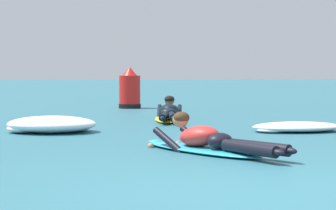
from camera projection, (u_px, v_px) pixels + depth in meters
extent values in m
plane|color=#2D6B7A|center=(148.00, 113.00, 15.30)|extent=(120.00, 120.00, 0.00)
ellipsoid|color=#2DB2D1|center=(202.00, 149.00, 7.89)|extent=(1.52, 1.99, 0.07)
ellipsoid|color=#2DB2D1|center=(156.00, 142.00, 8.63)|extent=(0.27, 0.27, 0.06)
ellipsoid|color=red|center=(200.00, 136.00, 7.92)|extent=(0.68, 0.75, 0.34)
ellipsoid|color=black|center=(220.00, 141.00, 7.63)|extent=(0.44, 0.42, 0.20)
cylinder|color=black|center=(249.00, 148.00, 7.14)|extent=(0.53, 0.81, 0.14)
ellipsoid|color=black|center=(276.00, 152.00, 6.79)|extent=(0.20, 0.24, 0.08)
cylinder|color=black|center=(259.00, 147.00, 7.24)|extent=(0.60, 0.77, 0.14)
ellipsoid|color=black|center=(289.00, 151.00, 6.92)|extent=(0.20, 0.24, 0.08)
cylinder|color=black|center=(168.00, 141.00, 8.06)|extent=(0.38, 0.53, 0.33)
sphere|color=tan|center=(151.00, 146.00, 8.36)|extent=(0.09, 0.09, 0.09)
cylinder|color=black|center=(195.00, 139.00, 8.32)|extent=(0.38, 0.53, 0.33)
sphere|color=tan|center=(178.00, 144.00, 8.60)|extent=(0.09, 0.09, 0.09)
sphere|color=tan|center=(180.00, 120.00, 8.20)|extent=(0.21, 0.21, 0.21)
ellipsoid|color=#47331E|center=(181.00, 118.00, 8.19)|extent=(0.29, 0.29, 0.16)
ellipsoid|color=yellow|center=(169.00, 118.00, 13.13)|extent=(0.91, 2.45, 0.07)
ellipsoid|color=yellow|center=(170.00, 114.00, 14.27)|extent=(0.24, 0.23, 0.06)
ellipsoid|color=black|center=(169.00, 110.00, 13.17)|extent=(0.49, 0.74, 0.35)
ellipsoid|color=black|center=(169.00, 113.00, 12.77)|extent=(0.38, 0.32, 0.20)
cylinder|color=black|center=(164.00, 116.00, 12.21)|extent=(0.30, 0.84, 0.14)
ellipsoid|color=black|center=(162.00, 118.00, 11.80)|extent=(0.13, 0.23, 0.08)
cylinder|color=black|center=(172.00, 116.00, 12.21)|extent=(0.21, 0.84, 0.14)
ellipsoid|color=black|center=(173.00, 118.00, 11.79)|extent=(0.13, 0.23, 0.08)
cylinder|color=black|center=(159.00, 113.00, 13.56)|extent=(0.17, 0.61, 0.35)
sphere|color=#8C6647|center=(160.00, 116.00, 13.95)|extent=(0.09, 0.09, 0.09)
cylinder|color=black|center=(180.00, 113.00, 13.53)|extent=(0.17, 0.61, 0.35)
sphere|color=#8C6647|center=(180.00, 116.00, 13.91)|extent=(0.09, 0.09, 0.09)
sphere|color=#8C6647|center=(169.00, 101.00, 13.56)|extent=(0.21, 0.21, 0.21)
ellipsoid|color=black|center=(169.00, 99.00, 13.54)|extent=(0.25, 0.23, 0.16)
ellipsoid|color=white|center=(52.00, 124.00, 10.46)|extent=(1.70, 1.46, 0.27)
ellipsoid|color=white|center=(76.00, 126.00, 10.61)|extent=(0.73, 0.76, 0.19)
ellipsoid|color=white|center=(23.00, 128.00, 10.38)|extent=(0.55, 0.60, 0.15)
ellipsoid|color=white|center=(297.00, 127.00, 10.58)|extent=(1.58, 0.96, 0.16)
ellipsoid|color=white|center=(316.00, 127.00, 10.77)|extent=(0.67, 0.60, 0.11)
ellipsoid|color=white|center=(272.00, 130.00, 10.42)|extent=(0.59, 0.49, 0.09)
cylinder|color=red|center=(130.00, 92.00, 17.26)|extent=(0.58, 0.58, 0.90)
cone|color=red|center=(130.00, 71.00, 17.23)|extent=(0.41, 0.41, 0.24)
cylinder|color=black|center=(130.00, 106.00, 17.28)|extent=(0.61, 0.61, 0.12)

